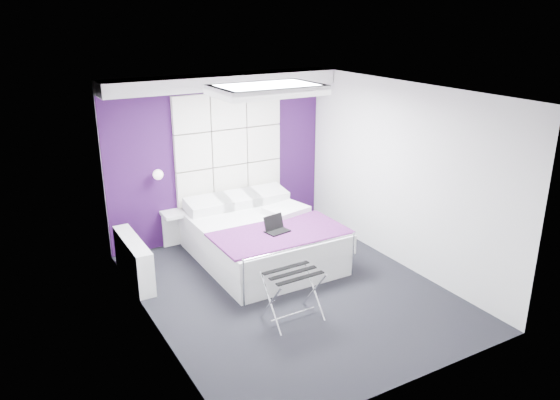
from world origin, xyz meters
The scene contains 15 objects.
floor centered at (0.00, 0.00, 0.00)m, with size 4.40×4.40×0.00m, color black.
ceiling centered at (0.00, 0.00, 2.60)m, with size 4.40×4.40×0.00m, color white.
wall_back centered at (0.00, 2.20, 1.30)m, with size 3.60×3.60×0.00m, color silver.
wall_left centered at (-1.80, 0.00, 1.30)m, with size 4.40×4.40×0.00m, color silver.
wall_right centered at (1.80, 0.00, 1.30)m, with size 4.40×4.40×0.00m, color silver.
accent_wall centered at (0.00, 2.19, 1.30)m, with size 3.58×0.02×2.58m, color #300E40.
soffit centered at (0.00, 1.95, 2.50)m, with size 3.58×0.50×0.20m, color white.
headboard centered at (0.15, 2.14, 1.17)m, with size 1.80×0.08×2.30m, color white, non-canonical shape.
skylight centered at (0.00, 0.60, 2.55)m, with size 1.36×0.86×0.12m, color white, non-canonical shape.
wall_lamp centered at (-1.05, 2.06, 1.22)m, with size 0.15×0.15×0.15m, color white.
radiator centered at (-1.69, 1.30, 0.30)m, with size 0.22×1.20×0.60m, color white.
bed centered at (0.12, 1.04, 0.33)m, with size 1.82×2.21×0.77m.
nightstand centered at (-0.79, 2.02, 0.57)m, with size 0.47×0.36×0.05m, color white.
luggage_rack centered at (-0.34, -0.63, 0.31)m, with size 0.63×0.46×0.62m.
laptop centered at (0.09, 0.55, 0.68)m, with size 0.31×0.22×0.23m.
Camera 1 is at (-3.29, -5.48, 3.48)m, focal length 35.00 mm.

